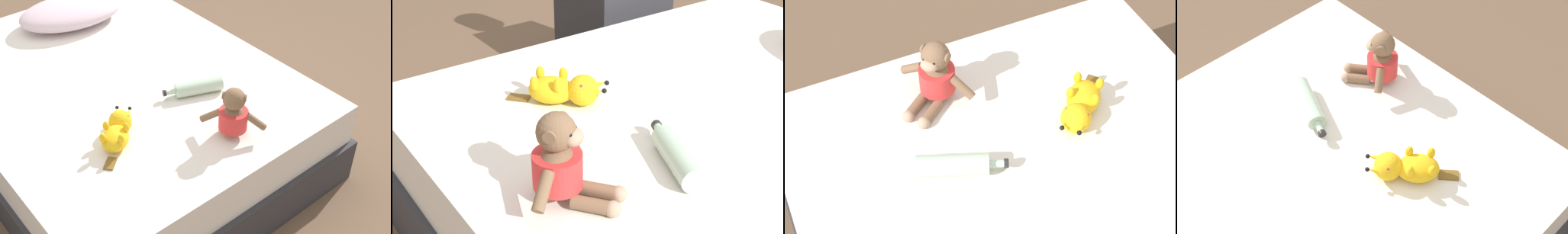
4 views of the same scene
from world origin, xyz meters
TOP-DOWN VIEW (x-y plane):
  - ground_plane at (0.00, 0.00)m, footprint 16.00×16.00m
  - bed at (0.00, 0.00)m, footprint 1.48×1.90m
  - pillow at (0.11, 0.61)m, footprint 0.64×0.45m
  - plush_monkey at (0.15, -0.69)m, footprint 0.25×0.26m
  - plush_yellow_creature at (-0.25, -0.41)m, footprint 0.27×0.27m
  - glass_bottle at (0.22, -0.37)m, footprint 0.28×0.15m

SIDE VIEW (x-z plane):
  - ground_plane at x=0.00m, z-range 0.00..0.00m
  - bed at x=0.00m, z-range 0.00..0.45m
  - glass_bottle at x=0.22m, z-range 0.45..0.52m
  - plush_yellow_creature at x=-0.25m, z-range 0.45..0.55m
  - pillow at x=0.11m, z-range 0.45..0.58m
  - plush_monkey at x=0.15m, z-range 0.43..0.66m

